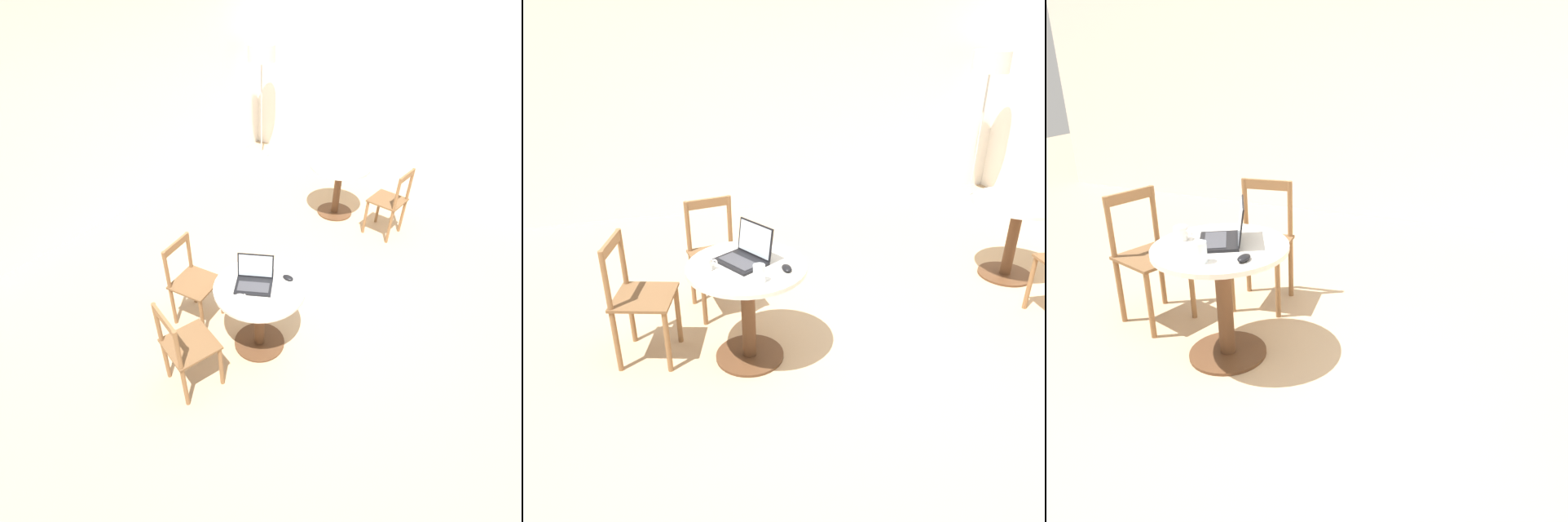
{
  "view_description": "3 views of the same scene",
  "coord_description": "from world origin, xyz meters",
  "views": [
    {
      "loc": [
        -2.72,
        -1.21,
        3.0
      ],
      "look_at": [
        -0.35,
        0.53,
        0.65
      ],
      "focal_mm": 28.0,
      "sensor_mm": 36.0,
      "label": 1
    },
    {
      "loc": [
        -1.26,
        -2.53,
        2.17
      ],
      "look_at": [
        -0.37,
        0.6,
        0.55
      ],
      "focal_mm": 35.0,
      "sensor_mm": 36.0,
      "label": 2
    },
    {
      "loc": [
        0.72,
        -1.98,
        1.75
      ],
      "look_at": [
        -0.31,
        0.61,
        0.55
      ],
      "focal_mm": 35.0,
      "sensor_mm": 36.0,
      "label": 3
    }
  ],
  "objects": [
    {
      "name": "chair_near_left",
      "position": [
        -1.39,
        0.51,
        0.45
      ],
      "size": [
        0.48,
        0.48,
        0.88
      ],
      "color": "brown",
      "rests_on": "ground_plane"
    },
    {
      "name": "laptop",
      "position": [
        -0.69,
        0.35,
        0.76
      ],
      "size": [
        0.38,
        0.39,
        0.24
      ],
      "color": "black",
      "rests_on": "cafe_table_near"
    },
    {
      "name": "mug",
      "position": [
        -0.96,
        0.29,
        0.75
      ],
      "size": [
        0.12,
        0.08,
        0.08
      ],
      "color": "silver",
      "rests_on": "cafe_table_near"
    },
    {
      "name": "mouse",
      "position": [
        -0.48,
        0.15,
        0.73
      ],
      "size": [
        0.06,
        0.1,
        0.03
      ],
      "color": "black",
      "rests_on": "cafe_table_near"
    },
    {
      "name": "chair_near_back",
      "position": [
        -0.8,
        1.01,
        0.45
      ],
      "size": [
        0.43,
        0.43,
        0.88
      ],
      "color": "brown",
      "rests_on": "ground_plane"
    },
    {
      "name": "ground_plane",
      "position": [
        0.0,
        0.0,
        0.0
      ],
      "size": [
        16.0,
        16.0,
        0.0
      ],
      "primitive_type": "plane",
      "color": "tan"
    },
    {
      "name": "wall_back",
      "position": [
        0.0,
        3.23,
        1.35
      ],
      "size": [
        9.4,
        0.06,
        2.7
      ],
      "color": "white",
      "rests_on": "ground_plane"
    },
    {
      "name": "drinking_glass",
      "position": [
        -0.68,
        0.05,
        0.77
      ],
      "size": [
        0.07,
        0.07,
        0.11
      ],
      "color": "silver",
      "rests_on": "cafe_table_near"
    },
    {
      "name": "cafe_table_near",
      "position": [
        -0.7,
        0.29,
        0.52
      ],
      "size": [
        0.77,
        0.77,
        0.71
      ],
      "color": "#51331E",
      "rests_on": "ground_plane"
    }
  ]
}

